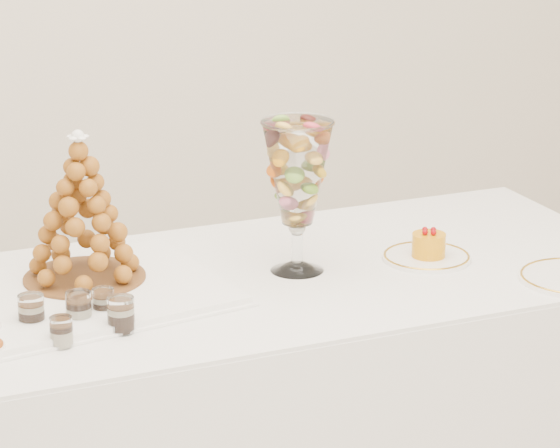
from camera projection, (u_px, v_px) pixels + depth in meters
name	position (u px, v px, depth m)	size (l,w,h in m)	color
buffet_table	(222.00, 435.00, 3.16)	(2.04, 0.82, 0.78)	white
lace_tray	(80.00, 295.00, 2.93)	(0.62, 0.46, 0.02)	white
macaron_vase	(297.00, 175.00, 3.04)	(0.16, 0.16, 0.36)	white
cake_plate	(426.00, 257.00, 3.18)	(0.21, 0.21, 0.01)	white
verrine_a	(31.00, 312.00, 2.76)	(0.05, 0.05, 0.07)	white
verrine_b	(79.00, 309.00, 2.78)	(0.05, 0.05, 0.07)	white
verrine_c	(103.00, 303.00, 2.83)	(0.05, 0.05, 0.06)	white
verrine_d	(61.00, 332.00, 2.68)	(0.05, 0.05, 0.06)	white
verrine_e	(121.00, 315.00, 2.75)	(0.06, 0.06, 0.08)	white
croquembouche	(81.00, 208.00, 2.95)	(0.28, 0.28, 0.35)	brown
mousse_cake	(429.00, 245.00, 3.17)	(0.08, 0.08, 0.07)	orange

